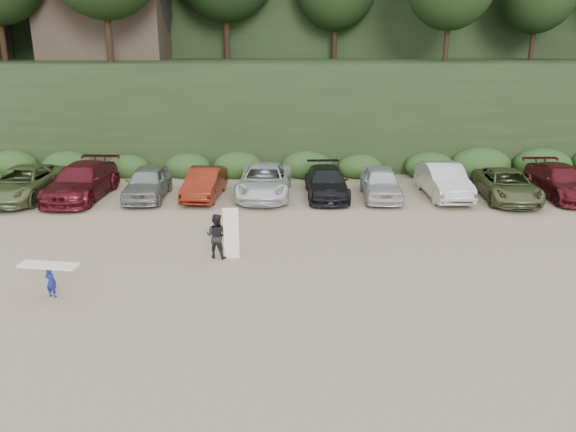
{
  "coord_description": "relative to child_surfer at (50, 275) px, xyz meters",
  "views": [
    {
      "loc": [
        0.53,
        -15.97,
        7.29
      ],
      "look_at": [
        0.35,
        3.0,
        1.3
      ],
      "focal_mm": 35.0,
      "sensor_mm": 36.0,
      "label": 1
    }
  ],
  "objects": [
    {
      "name": "ground",
      "position": [
        6.58,
        0.92,
        -0.71
      ],
      "size": [
        120.0,
        120.0,
        0.0
      ],
      "primitive_type": "plane",
      "color": "tan",
      "rests_on": "ground"
    },
    {
      "name": "parked_cars",
      "position": [
        6.62,
        10.97,
        0.03
      ],
      "size": [
        39.3,
        6.12,
        1.63
      ],
      "color": "silver",
      "rests_on": "ground"
    },
    {
      "name": "child_surfer",
      "position": [
        0.0,
        0.0,
        0.0
      ],
      "size": [
        1.79,
        0.73,
        1.05
      ],
      "color": "navy",
      "rests_on": "ground"
    },
    {
      "name": "adult_surfer",
      "position": [
        4.51,
        3.2,
        0.1
      ],
      "size": [
        1.26,
        0.79,
        1.87
      ],
      "color": "black",
      "rests_on": "ground"
    }
  ]
}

